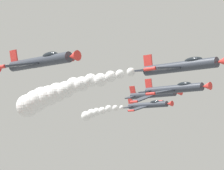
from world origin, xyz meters
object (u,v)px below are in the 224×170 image
object	(u,v)px
airplane_left_outer	(154,94)
airplane_trailing	(148,105)
airplane_right_inner	(40,62)
airplane_lead	(181,66)
airplane_left_inner	(175,89)

from	to	relation	value
airplane_left_outer	airplane_trailing	xyz separation A→B (m)	(-9.26, -8.33, -0.81)
airplane_right_inner	airplane_trailing	xyz separation A→B (m)	(-42.46, -19.18, -1.01)
airplane_lead	airplane_left_outer	distance (m)	30.67
airplane_left_inner	airplane_left_outer	size ratio (longest dim) A/B	1.00
airplane_left_inner	airplane_trailing	distance (m)	28.37
airplane_left_outer	airplane_trailing	size ratio (longest dim) A/B	1.00
airplane_left_outer	airplane_left_inner	bearing A→B (deg)	47.73
airplane_lead	airplane_left_outer	size ratio (longest dim) A/B	1.00
airplane_left_inner	airplane_trailing	size ratio (longest dim) A/B	1.00
airplane_lead	airplane_trailing	distance (m)	43.13
airplane_trailing	airplane_right_inner	bearing A→B (deg)	24.30
airplane_lead	airplane_left_outer	xyz separation A→B (m)	(-22.47, -20.87, 0.11)
airplane_lead	airplane_left_inner	distance (m)	14.86
airplane_lead	airplane_right_inner	distance (m)	14.69
airplane_left_inner	airplane_left_outer	world-z (taller)	airplane_left_outer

